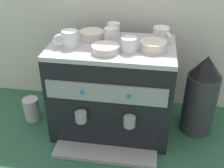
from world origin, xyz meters
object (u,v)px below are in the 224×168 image
Objects in this scene: milk_pitcher at (32,109)px; ceramic_cup_1 at (161,34)px; ceramic_cup_0 at (69,39)px; ceramic_cup_3 at (113,29)px; coffee_grinder at (201,96)px; espresso_machine at (112,90)px; ceramic_cup_2 at (129,44)px; ceramic_bowl_0 at (105,49)px; ceramic_bowl_2 at (92,35)px; ceramic_cup_4 at (111,35)px; ceramic_bowl_1 at (153,46)px.

ceramic_cup_1 is at bearing 7.87° from milk_pitcher.
ceramic_cup_0 reaches higher than milk_pitcher.
coffee_grinder is (0.48, -0.08, -0.31)m from ceramic_cup_3.
ceramic_cup_2 reaches higher than espresso_machine.
ceramic_bowl_0 is 0.64m from milk_pitcher.
ceramic_cup_3 is at bearing 96.05° from espresso_machine.
ceramic_cup_0 is 1.05× the size of ceramic_cup_1.
ceramic_bowl_2 is at bearing 122.82° from ceramic_bowl_0.
ceramic_bowl_2 is 0.27× the size of coffee_grinder.
ceramic_bowl_0 is (0.18, -0.04, -0.02)m from ceramic_cup_0.
ceramic_cup_1 is 0.85m from milk_pitcher.
ceramic_cup_2 is at bearing -41.81° from ceramic_cup_4.
ceramic_cup_4 is at bearing -166.73° from ceramic_cup_1.
ceramic_cup_1 reaches higher than ceramic_bowl_1.
ceramic_cup_2 is (0.28, -0.01, -0.01)m from ceramic_cup_0.
coffee_grinder is (0.48, 0.13, -0.29)m from ceramic_bowl_0.
ceramic_bowl_1 is at bearing 13.29° from ceramic_cup_2.
ceramic_cup_4 reaches higher than espresso_machine.
ceramic_cup_1 is (0.23, 0.09, 0.28)m from espresso_machine.
ceramic_bowl_2 is (-0.10, -0.07, -0.01)m from ceramic_cup_3.
ceramic_cup_1 is 0.77× the size of milk_pitcher.
ceramic_cup_3 is (-0.25, 0.04, -0.00)m from ceramic_cup_1.
ceramic_cup_1 is (0.43, 0.14, -0.00)m from ceramic_cup_0.
ceramic_cup_0 is 0.25× the size of coffee_grinder.
ceramic_bowl_2 is (-0.10, 0.03, -0.02)m from ceramic_cup_4.
ceramic_bowl_1 is at bearing -6.47° from espresso_machine.
ceramic_cup_2 is (-0.14, -0.14, -0.00)m from ceramic_cup_1.
coffee_grinder is (0.46, 0.05, -0.02)m from espresso_machine.
ceramic_bowl_1 reaches higher than ceramic_bowl_0.
ceramic_bowl_1 is 0.91× the size of milk_pitcher.
ceramic_cup_0 reaches higher than ceramic_bowl_2.
ceramic_cup_3 is 0.72× the size of ceramic_bowl_1.
espresso_machine is at bearing 0.30° from milk_pitcher.
ceramic_cup_2 is 0.24× the size of coffee_grinder.
ceramic_cup_4 reaches higher than ceramic_cup_1.
ceramic_bowl_2 is at bearing 51.71° from ceramic_cup_0.
coffee_grinder is 0.95m from milk_pitcher.
ceramic_cup_3 reaches higher than ceramic_cup_2.
ceramic_cup_4 is (-0.24, -0.06, 0.00)m from ceramic_cup_1.
ceramic_bowl_1 is (-0.04, -0.12, -0.01)m from ceramic_cup_1.
ceramic_cup_1 is at bearing -8.56° from ceramic_cup_3.
ceramic_bowl_0 is at bearing -162.77° from ceramic_cup_2.
ceramic_cup_1 reaches higher than ceramic_cup_2.
espresso_machine is at bearing -173.44° from coffee_grinder.
espresso_machine is 0.28m from ceramic_bowl_0.
espresso_machine is 4.91× the size of ceramic_bowl_1.
milk_pitcher is at bearing -163.66° from ceramic_cup_3.
espresso_machine is 5.76× the size of ceramic_cup_1.
ceramic_cup_1 is 0.12m from ceramic_bowl_1.
ceramic_cup_0 is 0.54m from milk_pitcher.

